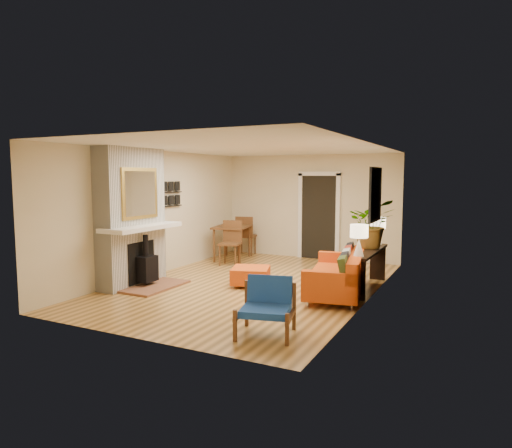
% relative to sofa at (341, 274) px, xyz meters
% --- Properties ---
extents(room_shell, '(6.50, 6.50, 6.50)m').
position_rel_sofa_xyz_m(room_shell, '(-1.13, 2.57, 0.88)').
color(room_shell, tan).
rests_on(room_shell, ground).
extents(fireplace, '(1.09, 1.68, 2.60)m').
position_rel_sofa_xyz_m(fireplace, '(-3.73, -1.06, 0.88)').
color(fireplace, white).
rests_on(fireplace, ground).
extents(sofa, '(1.24, 2.18, 0.81)m').
position_rel_sofa_xyz_m(sofa, '(0.00, 0.00, 0.00)').
color(sofa, silver).
rests_on(sofa, ground).
extents(ottoman, '(0.87, 0.87, 0.35)m').
position_rel_sofa_xyz_m(ottoman, '(-1.71, -0.13, -0.16)').
color(ottoman, silver).
rests_on(ottoman, ground).
extents(blue_chair, '(0.85, 0.84, 0.74)m').
position_rel_sofa_xyz_m(blue_chair, '(-0.32, -2.37, 0.04)').
color(blue_chair, brown).
rests_on(blue_chair, ground).
extents(dining_table, '(1.08, 1.96, 1.03)m').
position_rel_sofa_xyz_m(dining_table, '(-3.30, 2.13, 0.32)').
color(dining_table, brown).
rests_on(dining_table, ground).
extents(console_table, '(0.34, 1.85, 0.72)m').
position_rel_sofa_xyz_m(console_table, '(0.34, 0.60, 0.22)').
color(console_table, black).
rests_on(console_table, ground).
extents(lamp_near, '(0.30, 0.30, 0.54)m').
position_rel_sofa_xyz_m(lamp_near, '(0.34, -0.15, 0.71)').
color(lamp_near, white).
rests_on(lamp_near, console_table).
extents(lamp_far, '(0.30, 0.30, 0.54)m').
position_rel_sofa_xyz_m(lamp_far, '(0.34, 1.37, 0.71)').
color(lamp_far, white).
rests_on(lamp_far, console_table).
extents(houseplant, '(1.01, 0.93, 0.92)m').
position_rel_sofa_xyz_m(houseplant, '(0.33, 0.84, 0.83)').
color(houseplant, '#1E5919').
rests_on(houseplant, console_table).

